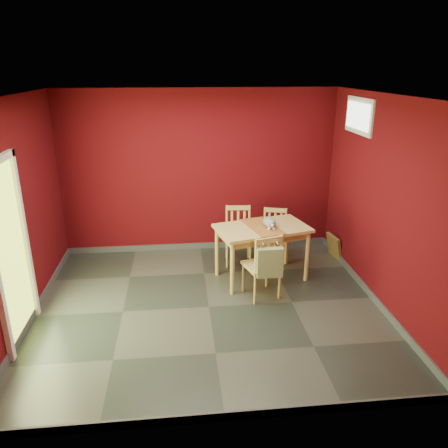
{
  "coord_description": "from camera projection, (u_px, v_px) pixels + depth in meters",
  "views": [
    {
      "loc": [
        -0.34,
        -5.06,
        3.02
      ],
      "look_at": [
        0.25,
        0.45,
        1.0
      ],
      "focal_mm": 35.0,
      "sensor_mm": 36.0,
      "label": 1
    }
  ],
  "objects": [
    {
      "name": "doorway",
      "position": [
        9.0,
        248.0,
        4.81
      ],
      "size": [
        0.06,
        1.01,
        2.13
      ],
      "color": "#B7D838",
      "rests_on": "ground"
    },
    {
      "name": "chair_near",
      "position": [
        263.0,
        265.0,
        5.91
      ],
      "size": [
        0.54,
        0.54,
        0.93
      ],
      "color": "tan",
      "rests_on": "ground"
    },
    {
      "name": "outlet_plate",
      "position": [
        290.0,
        229.0,
        7.71
      ],
      "size": [
        0.08,
        0.02,
        0.12
      ],
      "primitive_type": "cube",
      "color": "silver",
      "rests_on": "room_shell"
    },
    {
      "name": "chair_far_left",
      "position": [
        238.0,
        235.0,
        7.0
      ],
      "size": [
        0.46,
        0.46,
        0.91
      ],
      "color": "tan",
      "rests_on": "ground"
    },
    {
      "name": "table_runner",
      "position": [
        264.0,
        234.0,
        6.22
      ],
      "size": [
        0.57,
        0.88,
        0.4
      ],
      "color": "#925825",
      "rests_on": "dining_table"
    },
    {
      "name": "cat",
      "position": [
        270.0,
        220.0,
        6.31
      ],
      "size": [
        0.36,
        0.43,
        0.19
      ],
      "primitive_type": null,
      "rotation": [
        0.0,
        0.0,
        0.54
      ],
      "color": "slate",
      "rests_on": "table_runner"
    },
    {
      "name": "window",
      "position": [
        359.0,
        116.0,
        6.15
      ],
      "size": [
        0.05,
        0.9,
        0.5
      ],
      "color": "white",
      "rests_on": "room_shell"
    },
    {
      "name": "chair_far_right",
      "position": [
        274.0,
        235.0,
        7.06
      ],
      "size": [
        0.5,
        0.5,
        0.85
      ],
      "color": "tan",
      "rests_on": "ground"
    },
    {
      "name": "ground",
      "position": [
        209.0,
        307.0,
        5.8
      ],
      "size": [
        4.5,
        4.5,
        0.0
      ],
      "primitive_type": "plane",
      "color": "#2D342D",
      "rests_on": "ground"
    },
    {
      "name": "dining_table",
      "position": [
        262.0,
        233.0,
        6.36
      ],
      "size": [
        1.45,
        1.06,
        0.82
      ],
      "color": "tan",
      "rests_on": "ground"
    },
    {
      "name": "picture_frame",
      "position": [
        334.0,
        246.0,
        7.23
      ],
      "size": [
        0.18,
        0.4,
        0.39
      ],
      "color": "brown",
      "rests_on": "ground"
    },
    {
      "name": "room_shell",
      "position": [
        209.0,
        303.0,
        5.78
      ],
      "size": [
        4.5,
        4.5,
        4.5
      ],
      "color": "#4A070C",
      "rests_on": "ground"
    },
    {
      "name": "tote_bag",
      "position": [
        270.0,
        262.0,
        5.66
      ],
      "size": [
        0.34,
        0.2,
        0.47
      ],
      "color": "#859C63",
      "rests_on": "chair_near"
    }
  ]
}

